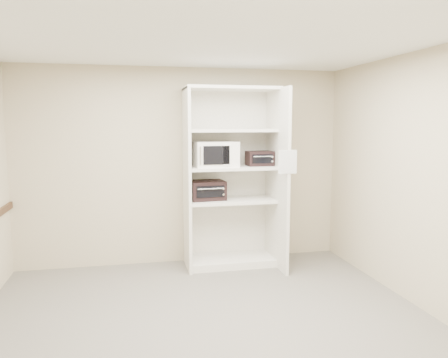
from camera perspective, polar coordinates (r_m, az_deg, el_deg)
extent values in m
cube|color=#5F5A50|center=(4.52, -2.04, -18.21)|extent=(4.50, 4.00, 0.01)
cube|color=white|center=(4.15, -2.21, 17.78)|extent=(4.50, 4.00, 0.01)
cube|color=#C2AE90|center=(6.09, -5.43, 1.65)|extent=(4.50, 0.02, 2.70)
cube|color=#C2AE90|center=(2.22, 7.10, -8.30)|extent=(4.50, 0.02, 2.70)
cube|color=#C2AE90|center=(5.03, 24.03, -0.14)|extent=(0.02, 4.00, 2.70)
cube|color=white|center=(5.79, -4.84, -0.12)|extent=(0.04, 0.60, 2.40)
cube|color=white|center=(5.92, 6.95, 0.01)|extent=(0.04, 0.90, 2.40)
cube|color=white|center=(6.19, 0.31, 0.38)|extent=(1.24, 0.02, 2.40)
cube|color=white|center=(6.17, 0.88, -10.60)|extent=(1.16, 0.56, 0.10)
cube|color=white|center=(5.96, 0.90, -2.80)|extent=(1.16, 0.56, 0.04)
cube|color=white|center=(5.90, 0.91, 1.50)|extent=(1.16, 0.56, 0.04)
cube|color=white|center=(5.87, 0.92, 6.37)|extent=(1.16, 0.56, 0.04)
cube|color=white|center=(5.89, 0.93, 11.73)|extent=(1.24, 0.60, 0.04)
cube|color=white|center=(5.82, -1.11, 3.28)|extent=(0.57, 0.43, 0.33)
cube|color=black|center=(5.97, 4.67, 2.70)|extent=(0.35, 0.26, 0.20)
cube|color=black|center=(5.89, -2.23, -1.47)|extent=(0.49, 0.39, 0.26)
cube|color=white|center=(5.45, 8.30, 2.23)|extent=(0.23, 0.03, 0.29)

